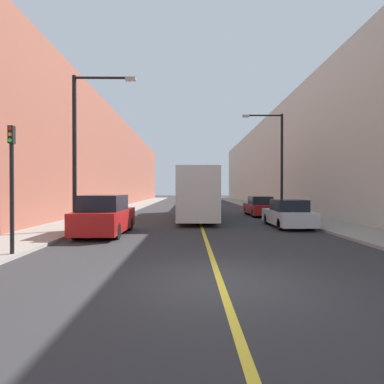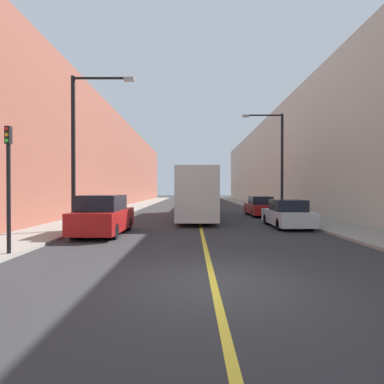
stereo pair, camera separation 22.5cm
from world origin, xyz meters
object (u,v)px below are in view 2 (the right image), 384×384
object	(u,v)px
street_lamp_right	(278,157)
traffic_light	(8,184)
parked_suv_left	(103,216)
car_right_mid	(259,207)
street_lamp_left	(79,141)
bus	(195,193)
car_right_near	(287,215)

from	to	relation	value
street_lamp_right	traffic_light	size ratio (longest dim) A/B	1.94
parked_suv_left	car_right_mid	world-z (taller)	parked_suv_left
street_lamp_left	traffic_light	bearing A→B (deg)	-92.11
bus	traffic_light	xyz separation A→B (m)	(-5.95, -12.98, 0.45)
bus	street_lamp_right	xyz separation A→B (m)	(6.18, 0.15, 2.71)
parked_suv_left	car_right_near	size ratio (longest dim) A/B	1.04
parked_suv_left	traffic_light	distance (m)	5.14
traffic_light	bus	bearing A→B (deg)	65.36
bus	parked_suv_left	size ratio (longest dim) A/B	2.74
street_lamp_right	traffic_light	xyz separation A→B (m)	(-12.13, -13.14, -2.26)
traffic_light	car_right_near	bearing A→B (deg)	33.97
car_right_near	street_lamp_left	size ratio (longest dim) A/B	0.58
parked_suv_left	street_lamp_left	bearing A→B (deg)	155.60
car_right_near	street_lamp_right	distance (m)	7.00
car_right_near	traffic_light	bearing A→B (deg)	-146.03
bus	traffic_light	size ratio (longest dim) A/B	3.11
street_lamp_right	traffic_light	world-z (taller)	street_lamp_right
bus	street_lamp_left	distance (m)	9.95
parked_suv_left	street_lamp_left	xyz separation A→B (m)	(-1.34, 0.61, 3.60)
car_right_mid	traffic_light	world-z (taller)	traffic_light
bus	car_right_near	size ratio (longest dim) A/B	2.85
parked_suv_left	traffic_light	size ratio (longest dim) A/B	1.14
car_right_mid	street_lamp_right	distance (m)	4.24
street_lamp_left	traffic_light	size ratio (longest dim) A/B	1.90
bus	street_lamp_left	size ratio (longest dim) A/B	1.64
parked_suv_left	street_lamp_left	size ratio (longest dim) A/B	0.60
street_lamp_left	street_lamp_right	bearing A→B (deg)	33.27
parked_suv_left	car_right_mid	bearing A→B (deg)	46.04
car_right_mid	bus	bearing A→B (deg)	-162.51
car_right_near	traffic_light	world-z (taller)	traffic_light
parked_suv_left	car_right_near	world-z (taller)	parked_suv_left
traffic_light	parked_suv_left	bearing A→B (deg)	71.85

